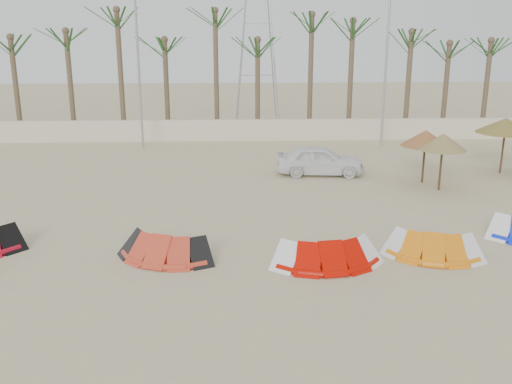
{
  "coord_description": "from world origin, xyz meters",
  "views": [
    {
      "loc": [
        -0.79,
        -12.83,
        6.76
      ],
      "look_at": [
        0.0,
        6.0,
        1.3
      ],
      "focal_mm": 40.0,
      "sensor_mm": 36.0,
      "label": 1
    }
  ],
  "objects_px": {
    "parasol_left": "(426,138)",
    "parasol_right": "(506,126)",
    "parasol_mid": "(443,142)",
    "car": "(320,160)",
    "kite_orange": "(430,242)",
    "kite_red_right": "(326,249)",
    "kite_red_mid": "(165,244)"
  },
  "relations": [
    {
      "from": "parasol_right",
      "to": "car",
      "type": "height_order",
      "value": "parasol_right"
    },
    {
      "from": "parasol_left",
      "to": "kite_orange",
      "type": "bearing_deg",
      "value": -106.73
    },
    {
      "from": "kite_red_mid",
      "to": "parasol_left",
      "type": "distance_m",
      "value": 13.57
    },
    {
      "from": "parasol_left",
      "to": "car",
      "type": "relative_size",
      "value": 0.58
    },
    {
      "from": "parasol_left",
      "to": "parasol_right",
      "type": "xyz_separation_m",
      "value": [
        4.3,
        1.51,
        0.28
      ]
    },
    {
      "from": "parasol_left",
      "to": "parasol_right",
      "type": "relative_size",
      "value": 0.88
    },
    {
      "from": "kite_red_mid",
      "to": "parasol_mid",
      "type": "xyz_separation_m",
      "value": [
        10.96,
        6.97,
        1.7
      ]
    },
    {
      "from": "kite_red_right",
      "to": "car",
      "type": "height_order",
      "value": "car"
    },
    {
      "from": "kite_orange",
      "to": "parasol_left",
      "type": "height_order",
      "value": "parasol_left"
    },
    {
      "from": "kite_red_mid",
      "to": "kite_red_right",
      "type": "relative_size",
      "value": 0.99
    },
    {
      "from": "kite_orange",
      "to": "parasol_right",
      "type": "xyz_separation_m",
      "value": [
        6.83,
        9.95,
        1.9
      ]
    },
    {
      "from": "kite_red_mid",
      "to": "parasol_right",
      "type": "xyz_separation_m",
      "value": [
        14.95,
        9.77,
        1.89
      ]
    },
    {
      "from": "car",
      "to": "kite_red_right",
      "type": "bearing_deg",
      "value": 177.18
    },
    {
      "from": "parasol_left",
      "to": "parasol_right",
      "type": "height_order",
      "value": "parasol_right"
    },
    {
      "from": "parasol_left",
      "to": "parasol_mid",
      "type": "xyz_separation_m",
      "value": [
        0.31,
        -1.29,
        0.08
      ]
    },
    {
      "from": "kite_orange",
      "to": "parasol_mid",
      "type": "relative_size",
      "value": 1.3
    },
    {
      "from": "parasol_left",
      "to": "car",
      "type": "distance_m",
      "value": 4.9
    },
    {
      "from": "kite_red_right",
      "to": "parasol_left",
      "type": "height_order",
      "value": "parasol_left"
    },
    {
      "from": "kite_red_mid",
      "to": "parasol_mid",
      "type": "relative_size",
      "value": 1.35
    },
    {
      "from": "kite_orange",
      "to": "car",
      "type": "relative_size",
      "value": 0.78
    },
    {
      "from": "parasol_mid",
      "to": "parasol_right",
      "type": "xyz_separation_m",
      "value": [
        3.99,
        2.8,
        0.2
      ]
    },
    {
      "from": "parasol_mid",
      "to": "car",
      "type": "xyz_separation_m",
      "value": [
        -4.74,
        2.89,
        -1.41
      ]
    },
    {
      "from": "kite_red_right",
      "to": "parasol_right",
      "type": "height_order",
      "value": "parasol_right"
    },
    {
      "from": "parasol_right",
      "to": "parasol_left",
      "type": "bearing_deg",
      "value": -160.63
    },
    {
      "from": "parasol_mid",
      "to": "car",
      "type": "bearing_deg",
      "value": 148.66
    },
    {
      "from": "kite_orange",
      "to": "parasol_left",
      "type": "distance_m",
      "value": 8.96
    },
    {
      "from": "parasol_mid",
      "to": "kite_red_mid",
      "type": "bearing_deg",
      "value": -147.55
    },
    {
      "from": "kite_red_right",
      "to": "parasol_right",
      "type": "relative_size",
      "value": 1.24
    },
    {
      "from": "kite_red_right",
      "to": "parasol_left",
      "type": "relative_size",
      "value": 1.42
    },
    {
      "from": "parasol_mid",
      "to": "parasol_right",
      "type": "relative_size",
      "value": 0.91
    },
    {
      "from": "kite_red_mid",
      "to": "kite_orange",
      "type": "distance_m",
      "value": 8.12
    },
    {
      "from": "kite_red_mid",
      "to": "kite_red_right",
      "type": "bearing_deg",
      "value": -7.26
    }
  ]
}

